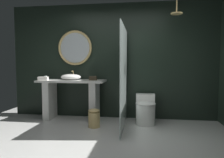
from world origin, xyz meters
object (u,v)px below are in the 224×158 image
Objects in this scene: round_wall_mirror at (75,48)px; tumbler_cup at (46,78)px; rain_shower_head at (177,13)px; waste_bin at (94,118)px; vessel_sink at (71,77)px; toilet at (145,110)px; tissue_box at (93,78)px; folded_hand_towel at (43,79)px.

tumbler_cup is at bearing -158.32° from round_wall_mirror.
tumbler_cup is 0.30× the size of rain_shower_head.
waste_bin is (0.62, -0.75, -1.43)m from round_wall_mirror.
vessel_sink reaches higher than waste_bin.
tumbler_cup is 0.14× the size of toilet.
tumbler_cup is 2.33m from toilet.
toilet reaches higher than waste_bin.
vessel_sink is 1.24× the size of waste_bin.
rain_shower_head is at bearing -4.89° from tissue_box.
round_wall_mirror reaches higher than toilet.
tumbler_cup is 0.56× the size of tissue_box.
round_wall_mirror is 3.93× the size of folded_hand_towel.
rain_shower_head is 1.42× the size of folded_hand_towel.
tissue_box reaches higher than tumbler_cup.
round_wall_mirror is at bearing 129.46° from waste_bin.
rain_shower_head reaches higher than tissue_box.
round_wall_mirror is (-0.49, 0.27, 0.68)m from tissue_box.
waste_bin is 1.44m from folded_hand_towel.
round_wall_mirror reaches higher than vessel_sink.
tumbler_cup is at bearing 157.67° from waste_bin.
round_wall_mirror is at bearing 167.80° from toilet.
toilet is at bearing -12.20° from round_wall_mirror.
rain_shower_head is 3.07m from folded_hand_towel.
tissue_box is at bearing 105.27° from waste_bin.
folded_hand_towel is (0.04, -0.19, -0.01)m from tumbler_cup.
vessel_sink is 0.71m from round_wall_mirror.
round_wall_mirror is 2.32m from rain_shower_head.
toilet is (1.63, -0.08, -0.67)m from vessel_sink.
toilet is at bearing -2.70° from tumbler_cup.
rain_shower_head is 2.04m from toilet.
rain_shower_head is at bearing 0.53° from folded_hand_towel.
round_wall_mirror is at bearing 151.37° from tissue_box.
tissue_box reaches higher than waste_bin.
vessel_sink is at bearing -2.25° from tumbler_cup.
round_wall_mirror is at bearing 21.68° from tumbler_cup.
round_wall_mirror reaches higher than tumbler_cup.
waste_bin is at bearing -37.45° from vessel_sink.
vessel_sink is 0.73× the size of toilet.
toilet is (1.62, -0.35, -1.33)m from round_wall_mirror.
waste_bin is at bearing -74.73° from tissue_box.
waste_bin is (0.63, -0.48, -0.77)m from vessel_sink.
tissue_box is 0.43× the size of waste_bin.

